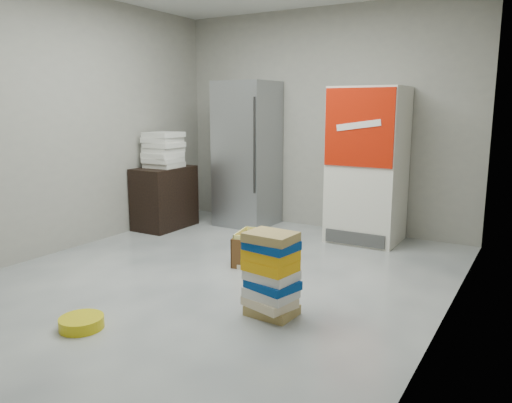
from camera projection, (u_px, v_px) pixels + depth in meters
The scene contains 10 objects.
ground at pixel (209, 282), 4.57m from camera, with size 5.00×5.00×0.00m, color beige.
room_shell at pixel (206, 80), 4.23m from camera, with size 4.04×5.04×2.82m.
steel_fridge at pixel (247, 154), 6.64m from camera, with size 0.70×0.72×1.90m.
coke_cooler at pixel (367, 165), 5.82m from camera, with size 0.80×0.73×1.80m.
wood_shelf at pixel (165, 198), 6.54m from camera, with size 0.50×0.80×0.80m, color black.
supply_box_stack at pixel (163, 150), 6.42m from camera, with size 0.44×0.44×0.45m.
phonebook_stack_main at pixel (271, 274), 3.77m from camera, with size 0.44×0.37×0.66m.
phonebook_stack_side at pixel (254, 255), 4.96m from camera, with size 0.36×0.31×0.24m.
cardboard_box at pixel (257, 251), 5.04m from camera, with size 0.50×0.50×0.34m.
bucket_lid at pixel (82, 323), 3.60m from camera, with size 0.32×0.32×0.08m, color gold.
Camera 1 is at (2.59, -3.52, 1.58)m, focal length 35.00 mm.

